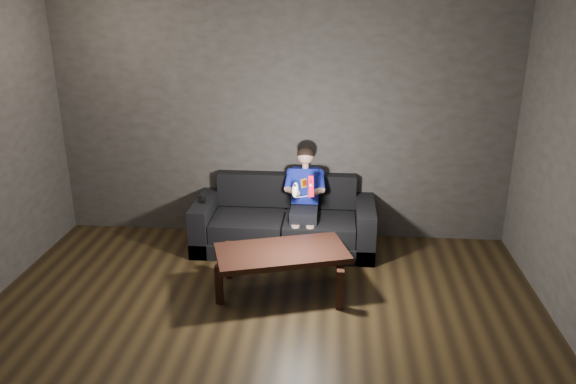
{
  "coord_description": "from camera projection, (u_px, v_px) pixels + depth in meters",
  "views": [
    {
      "loc": [
        0.59,
        -3.47,
        2.68
      ],
      "look_at": [
        0.15,
        1.55,
        0.85
      ],
      "focal_mm": 35.0,
      "sensor_mm": 36.0,
      "label": 1
    }
  ],
  "objects": [
    {
      "name": "floor",
      "position": [
        250.0,
        368.0,
        4.22
      ],
      "size": [
        5.0,
        5.0,
        0.0
      ],
      "primitive_type": "plane",
      "color": "black",
      "rests_on": "ground"
    },
    {
      "name": "child",
      "position": [
        305.0,
        192.0,
        5.94
      ],
      "size": [
        0.43,
        0.53,
        1.05
      ],
      "color": "black",
      "rests_on": "sofa"
    },
    {
      "name": "coffee_table",
      "position": [
        282.0,
        256.0,
        5.14
      ],
      "size": [
        1.31,
        0.92,
        0.43
      ],
      "color": "black",
      "rests_on": "floor"
    },
    {
      "name": "wii_remote_black",
      "position": [
        203.0,
        199.0,
        6.04
      ],
      "size": [
        0.07,
        0.17,
        0.03
      ],
      "color": "black",
      "rests_on": "sofa"
    },
    {
      "name": "sofa",
      "position": [
        284.0,
        225.0,
        6.14
      ],
      "size": [
        1.94,
        0.84,
        0.75
      ],
      "color": "black",
      "rests_on": "floor"
    },
    {
      "name": "back_wall",
      "position": [
        282.0,
        119.0,
        6.1
      ],
      "size": [
        5.0,
        0.04,
        2.7
      ],
      "primitive_type": "cube",
      "color": "#33302D",
      "rests_on": "ground"
    },
    {
      "name": "nunchuk_white",
      "position": [
        295.0,
        190.0,
        5.51
      ],
      "size": [
        0.09,
        0.11,
        0.16
      ],
      "color": "silver",
      "rests_on": "child"
    },
    {
      "name": "wii_remote_red",
      "position": [
        311.0,
        186.0,
        5.48
      ],
      "size": [
        0.07,
        0.09,
        0.21
      ],
      "color": "red",
      "rests_on": "child"
    }
  ]
}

